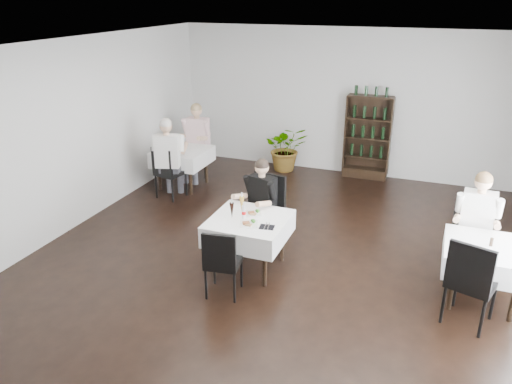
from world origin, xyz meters
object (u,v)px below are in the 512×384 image
(wine_shelf, at_px, (367,138))
(potted_tree, at_px, (286,148))
(diner_main, at_px, (259,198))
(main_table, at_px, (249,228))

(wine_shelf, relative_size, potted_tree, 1.75)
(potted_tree, xyz_separation_m, diner_main, (0.71, -3.56, 0.32))
(main_table, distance_m, diner_main, 0.64)
(main_table, bearing_deg, potted_tree, 100.73)
(potted_tree, bearing_deg, wine_shelf, 5.21)
(wine_shelf, xyz_separation_m, potted_tree, (-1.69, -0.15, -0.35))
(main_table, relative_size, diner_main, 0.73)
(wine_shelf, bearing_deg, potted_tree, -174.79)
(wine_shelf, distance_m, main_table, 4.41)
(wine_shelf, relative_size, diner_main, 1.24)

